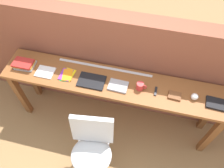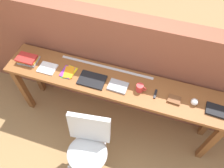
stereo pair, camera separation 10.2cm
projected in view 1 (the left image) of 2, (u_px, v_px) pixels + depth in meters
The scene contains 15 objects.
ground_plane at pixel (108, 138), 2.92m from camera, with size 40.00×40.00×0.00m, color #9E7547.
brick_wall_back at pixel (119, 67), 2.68m from camera, with size 6.00×0.20×1.48m, color brown.
sideboard at pixel (113, 89), 2.49m from camera, with size 2.50×0.44×0.88m.
chair_white_moulded at pixel (92, 146), 2.31m from camera, with size 0.50×0.51×0.89m.
book_stack_leftmost at pixel (24, 64), 2.48m from camera, with size 0.23×0.18×0.07m.
magazine_cycling at pixel (45, 72), 2.45m from camera, with size 0.20×0.16×0.01m, color white.
pamphlet_pile_colourful at pixel (67, 75), 2.42m from camera, with size 0.16×0.19×0.01m.
book_open_centre at pixel (92, 81), 2.37m from camera, with size 0.29×0.20×0.02m, color black.
book_grey_hardcover at pixel (118, 86), 2.33m from camera, with size 0.20×0.15×0.02m, color #9E9EA3.
mug at pixel (140, 86), 2.29m from camera, with size 0.11×0.08×0.09m.
multitool_folded at pixel (156, 91), 2.29m from camera, with size 0.02×0.11×0.02m, color black.
leather_journal_brown at pixel (175, 96), 2.26m from camera, with size 0.13×0.10×0.02m, color brown.
sports_ball_small at pixel (195, 97), 2.22m from camera, with size 0.07×0.07×0.07m, color silver.
book_repair_rightmost at pixel (216, 104), 2.20m from camera, with size 0.19×0.14×0.03m, color black.
ruler_metal_back_edge at pixel (105, 67), 2.49m from camera, with size 1.10×0.03×0.00m, color silver.
Camera 1 is at (0.32, -1.08, 2.79)m, focal length 35.00 mm.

